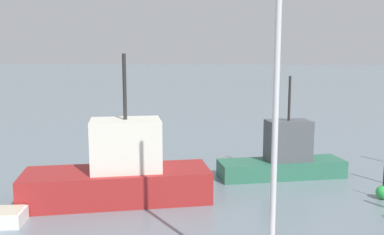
{
  "coord_description": "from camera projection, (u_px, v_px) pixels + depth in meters",
  "views": [
    {
      "loc": [
        2.88,
        -8.21,
        6.18
      ],
      "look_at": [
        0.0,
        15.56,
        2.64
      ],
      "focal_mm": 39.08,
      "sensor_mm": 36.0,
      "label": 1
    }
  ],
  "objects": [
    {
      "name": "fishing_boat_0",
      "position": [
        120.0,
        173.0,
        17.86
      ],
      "size": [
        8.26,
        4.72,
        6.28
      ],
      "rotation": [
        0.0,
        0.0,
        0.29
      ],
      "color": "maroon",
      "rests_on": "ground_plane"
    },
    {
      "name": "fishing_boat_2",
      "position": [
        284.0,
        158.0,
        21.46
      ],
      "size": [
        6.7,
        3.59,
        5.19
      ],
      "rotation": [
        0.0,
        0.0,
        0.29
      ],
      "color": "#2D6B51",
      "rests_on": "ground_plane"
    },
    {
      "name": "channel_buoy_0",
      "position": [
        383.0,
        192.0,
        18.17
      ],
      "size": [
        0.59,
        0.59,
        1.5
      ],
      "color": "green",
      "rests_on": "ground_plane"
    }
  ]
}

